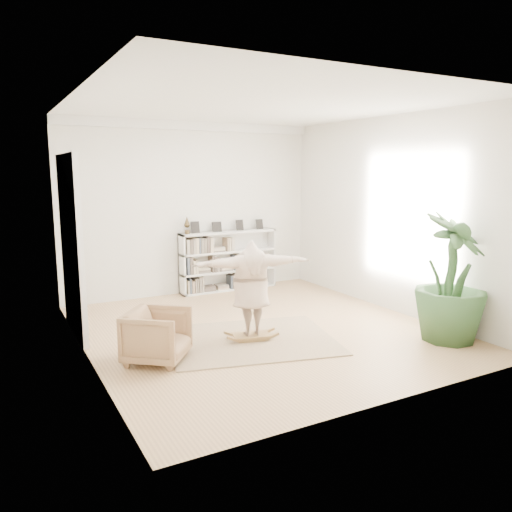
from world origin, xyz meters
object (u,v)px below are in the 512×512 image
Objects in this scene: rocker_board at (251,336)px; person at (251,285)px; armchair at (157,336)px; houseplant at (451,278)px; bookshelf at (228,261)px.

rocker_board is 0.35× the size of person.
houseplant is (4.23, -1.30, 0.62)m from armchair.
armchair is at bearing -160.57° from rocker_board.
person is at bearing 40.83° from rocker_board.
armchair is at bearing 162.89° from houseplant.
rocker_board is at bearing 40.83° from person.
rocker_board is (1.54, 0.14, -0.29)m from armchair.
bookshelf is 1.22× the size of person.
bookshelf is at bearing 108.50° from houseplant.
person is 3.05m from houseplant.
bookshelf is at bearing -95.16° from person.
rocker_board is at bearing 151.84° from houseplant.
houseplant is at bearing -13.89° from rocker_board.
bookshelf is 3.53× the size of rocker_board.
houseplant is at bearing -68.40° from armchair.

